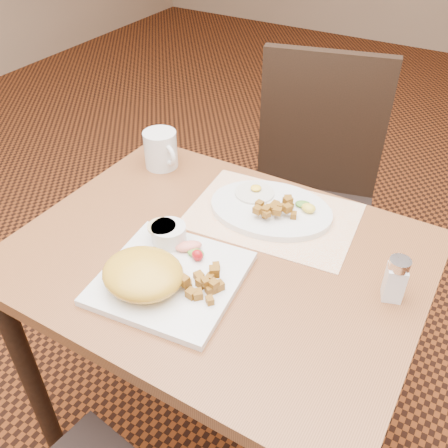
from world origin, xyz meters
TOP-DOWN VIEW (x-y plane):
  - ground at (0.00, 0.00)m, footprint 8.00×8.00m
  - table at (0.00, 0.00)m, footprint 0.90×0.70m
  - chair_far at (-0.02, 0.65)m, footprint 0.51×0.52m
  - placemat at (0.05, 0.19)m, footprint 0.43×0.32m
  - plate_square at (-0.04, -0.13)m, footprint 0.31×0.31m
  - plate_oval at (0.04, 0.19)m, footprint 0.33×0.27m
  - hollandaise_mound at (-0.07, -0.18)m, footprint 0.18×0.15m
  - ramekin at (-0.10, -0.04)m, footprint 0.09×0.08m
  - garnish_sq at (-0.04, -0.05)m, footprint 0.08×0.06m
  - fried_egg at (-0.02, 0.23)m, footprint 0.10×0.10m
  - garnish_ov at (0.12, 0.23)m, footprint 0.06×0.05m
  - salt_shaker at (0.37, 0.06)m, footprint 0.05×0.05m
  - coffee_mug at (-0.33, 0.24)m, footprint 0.12×0.09m
  - home_fries_sq at (0.04, -0.12)m, footprint 0.09×0.11m
  - home_fries_ov at (0.06, 0.18)m, footprint 0.10×0.10m

SIDE VIEW (x-z plane):
  - ground at x=0.00m, z-range 0.00..0.00m
  - chair_far at x=-0.02m, z-range 0.05..1.02m
  - table at x=0.00m, z-range 0.27..1.02m
  - placemat at x=0.05m, z-range 0.75..0.75m
  - plate_square at x=-0.04m, z-range 0.75..0.77m
  - plate_oval at x=0.04m, z-range 0.75..0.77m
  - fried_egg at x=-0.02m, z-range 0.76..0.78m
  - garnish_sq at x=-0.04m, z-range 0.76..0.79m
  - garnish_ov at x=0.12m, z-range 0.77..0.79m
  - home_fries_sq at x=0.04m, z-range 0.76..0.80m
  - home_fries_ov at x=0.06m, z-range 0.77..0.80m
  - ramekin at x=-0.10m, z-range 0.77..0.81m
  - hollandaise_mound at x=-0.07m, z-range 0.76..0.83m
  - salt_shaker at x=0.37m, z-range 0.75..0.85m
  - coffee_mug at x=-0.33m, z-range 0.75..0.85m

